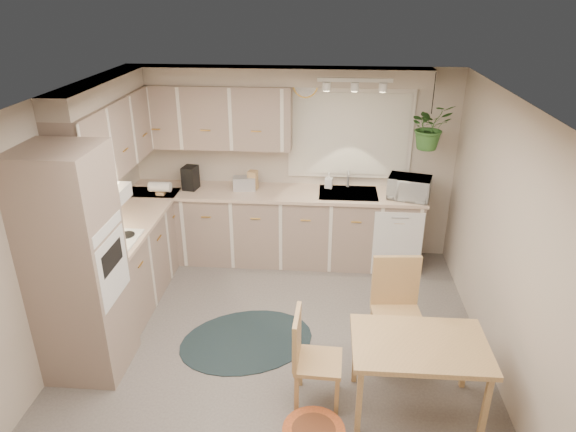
% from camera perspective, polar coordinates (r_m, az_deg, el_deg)
% --- Properties ---
extents(floor, '(4.20, 4.20, 0.00)m').
position_cam_1_polar(floor, '(5.19, -1.25, -14.40)').
color(floor, slate).
rests_on(floor, ground).
extents(ceiling, '(4.20, 4.20, 0.00)m').
position_cam_1_polar(ceiling, '(4.15, -1.55, 12.53)').
color(ceiling, silver).
rests_on(ceiling, wall_back).
extents(wall_back, '(4.00, 0.04, 2.40)m').
position_cam_1_polar(wall_back, '(6.48, 0.51, 5.84)').
color(wall_back, '#B0A292').
rests_on(wall_back, floor).
extents(wall_front, '(4.00, 0.04, 2.40)m').
position_cam_1_polar(wall_front, '(2.84, -6.02, -21.69)').
color(wall_front, '#B0A292').
rests_on(wall_front, floor).
extents(wall_left, '(0.04, 4.20, 2.40)m').
position_cam_1_polar(wall_left, '(5.14, -24.18, -1.46)').
color(wall_left, '#B0A292').
rests_on(wall_left, floor).
extents(wall_right, '(0.04, 4.20, 2.40)m').
position_cam_1_polar(wall_right, '(4.79, 23.22, -3.12)').
color(wall_right, '#B0A292').
rests_on(wall_right, floor).
extents(base_cab_left, '(0.60, 1.85, 0.90)m').
position_cam_1_polar(base_cab_left, '(6.04, -16.75, -4.45)').
color(base_cab_left, gray).
rests_on(base_cab_left, floor).
extents(base_cab_back, '(3.60, 0.60, 0.90)m').
position_cam_1_polar(base_cab_back, '(6.50, -1.46, -1.24)').
color(base_cab_back, gray).
rests_on(base_cab_back, floor).
extents(counter_left, '(0.64, 1.89, 0.04)m').
position_cam_1_polar(counter_left, '(5.83, -17.20, -0.39)').
color(counter_left, '#C5A990').
rests_on(counter_left, base_cab_left).
extents(counter_back, '(3.64, 0.64, 0.04)m').
position_cam_1_polar(counter_back, '(6.30, -1.51, 2.58)').
color(counter_back, '#C5A990').
rests_on(counter_back, base_cab_back).
extents(oven_stack, '(0.65, 0.65, 2.10)m').
position_cam_1_polar(oven_stack, '(4.76, -22.44, -5.19)').
color(oven_stack, gray).
rests_on(oven_stack, floor).
extents(wall_oven_face, '(0.02, 0.56, 0.58)m').
position_cam_1_polar(wall_oven_face, '(4.63, -18.88, -5.47)').
color(wall_oven_face, silver).
rests_on(wall_oven_face, oven_stack).
extents(upper_cab_left, '(0.35, 2.00, 0.75)m').
position_cam_1_polar(upper_cab_left, '(5.70, -19.15, 8.49)').
color(upper_cab_left, gray).
rests_on(upper_cab_left, wall_left).
extents(upper_cab_back, '(2.00, 0.35, 0.75)m').
position_cam_1_polar(upper_cab_back, '(6.29, -8.87, 10.91)').
color(upper_cab_back, gray).
rests_on(upper_cab_back, wall_back).
extents(soffit_left, '(0.30, 2.00, 0.20)m').
position_cam_1_polar(soffit_left, '(5.61, -20.06, 13.14)').
color(soffit_left, '#B0A292').
rests_on(soffit_left, wall_left).
extents(soffit_back, '(3.60, 0.30, 0.20)m').
position_cam_1_polar(soffit_back, '(6.10, -1.50, 15.30)').
color(soffit_back, '#B0A292').
rests_on(soffit_back, wall_back).
extents(cooktop, '(0.52, 0.58, 0.02)m').
position_cam_1_polar(cooktop, '(5.34, -19.26, -2.70)').
color(cooktop, silver).
rests_on(cooktop, counter_left).
extents(range_hood, '(0.40, 0.60, 0.14)m').
position_cam_1_polar(range_hood, '(5.17, -20.15, 1.82)').
color(range_hood, silver).
rests_on(range_hood, upper_cab_left).
extents(window_blinds, '(1.40, 0.02, 1.00)m').
position_cam_1_polar(window_blinds, '(6.33, 6.92, 8.99)').
color(window_blinds, silver).
rests_on(window_blinds, wall_back).
extents(window_frame, '(1.50, 0.02, 1.10)m').
position_cam_1_polar(window_frame, '(6.34, 6.91, 9.01)').
color(window_frame, beige).
rests_on(window_frame, wall_back).
extents(sink, '(0.70, 0.48, 0.10)m').
position_cam_1_polar(sink, '(6.29, 6.68, 2.19)').
color(sink, '#ADAFB5').
rests_on(sink, counter_back).
extents(dishwasher_front, '(0.58, 0.02, 0.83)m').
position_cam_1_polar(dishwasher_front, '(6.26, 12.05, -3.10)').
color(dishwasher_front, silver).
rests_on(dishwasher_front, base_cab_back).
extents(track_light_bar, '(0.80, 0.04, 0.04)m').
position_cam_1_polar(track_light_bar, '(5.67, 7.46, 14.76)').
color(track_light_bar, silver).
rests_on(track_light_bar, ceiling).
extents(wall_clock, '(0.30, 0.03, 0.30)m').
position_cam_1_polar(wall_clock, '(6.21, 1.95, 14.33)').
color(wall_clock, gold).
rests_on(wall_clock, wall_back).
extents(dining_table, '(1.07, 0.72, 0.67)m').
position_cam_1_polar(dining_table, '(4.49, 14.03, -16.91)').
color(dining_table, tan).
rests_on(dining_table, floor).
extents(chair_left, '(0.42, 0.42, 0.86)m').
position_cam_1_polar(chair_left, '(4.39, 3.42, -15.62)').
color(chair_left, tan).
rests_on(chair_left, floor).
extents(chair_back, '(0.50, 0.50, 0.99)m').
position_cam_1_polar(chair_back, '(4.86, 12.12, -10.75)').
color(chair_back, tan).
rests_on(chair_back, floor).
extents(braided_rug, '(1.62, 1.44, 0.01)m').
position_cam_1_polar(braided_rug, '(5.28, -4.61, -13.63)').
color(braided_rug, black).
rests_on(braided_rug, floor).
extents(microwave, '(0.53, 0.38, 0.33)m').
position_cam_1_polar(microwave, '(6.20, 13.33, 3.35)').
color(microwave, silver).
rests_on(microwave, counter_back).
extents(soap_bottle, '(0.12, 0.21, 0.09)m').
position_cam_1_polar(soap_bottle, '(6.40, 4.53, 3.47)').
color(soap_bottle, silver).
rests_on(soap_bottle, counter_back).
extents(hanging_plant, '(0.61, 0.64, 0.40)m').
position_cam_1_polar(hanging_plant, '(6.04, 15.43, 9.04)').
color(hanging_plant, '#2F5E25').
rests_on(hanging_plant, ceiling).
extents(coffee_maker, '(0.19, 0.22, 0.29)m').
position_cam_1_polar(coffee_maker, '(6.44, -10.79, 4.20)').
color(coffee_maker, black).
rests_on(coffee_maker, counter_back).
extents(toaster, '(0.29, 0.18, 0.16)m').
position_cam_1_polar(toaster, '(6.34, -4.86, 3.63)').
color(toaster, '#ADAFB5').
rests_on(toaster, counter_back).
extents(knife_block, '(0.13, 0.13, 0.24)m').
position_cam_1_polar(knife_block, '(6.34, -3.93, 4.00)').
color(knife_block, tan).
rests_on(knife_block, counter_back).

